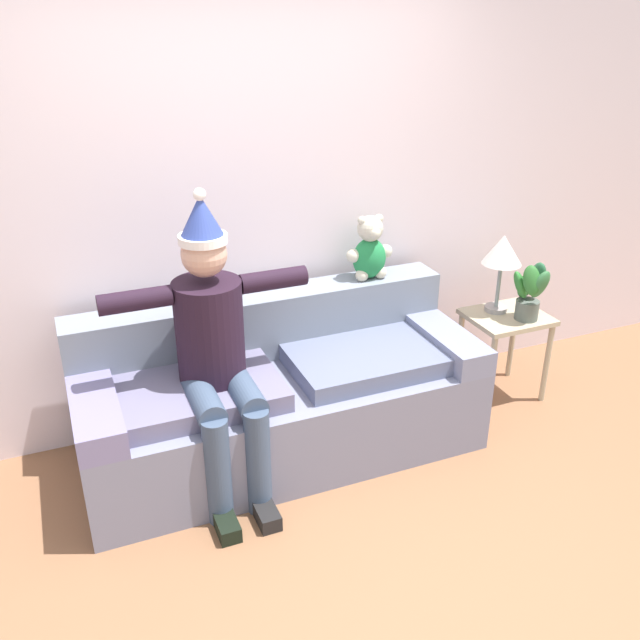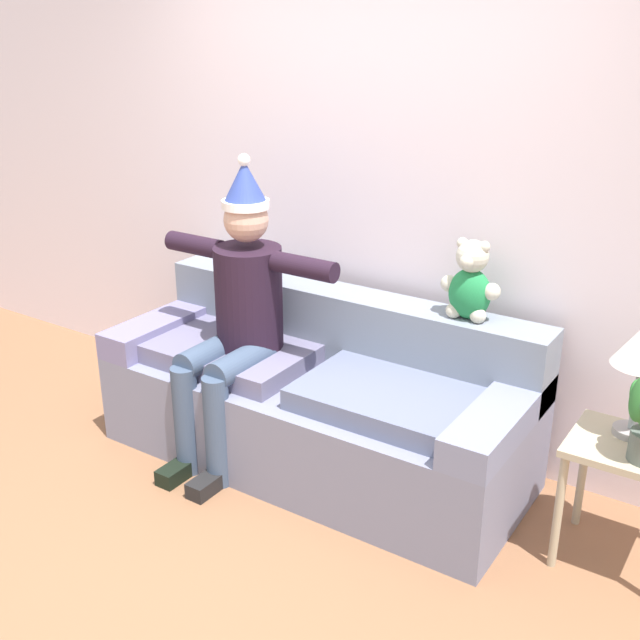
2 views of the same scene
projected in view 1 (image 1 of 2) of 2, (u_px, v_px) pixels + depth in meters
ground_plane at (358, 572)px, 3.05m from camera, size 10.00×10.00×0.00m
back_wall at (244, 193)px, 3.78m from camera, size 7.00×0.10×2.70m
couch at (279, 395)px, 3.77m from camera, size 2.16×0.86×0.84m
person_seated at (215, 346)px, 3.32m from camera, size 1.02×0.77×1.55m
teddy_bear at (370, 250)px, 3.94m from camera, size 0.29×0.17×0.38m
side_table at (505, 330)px, 4.25m from camera, size 0.48×0.41×0.56m
table_lamp at (502, 253)px, 4.10m from camera, size 0.24×0.24×0.49m
potted_plant at (530, 291)px, 4.07m from camera, size 0.24×0.24×0.38m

